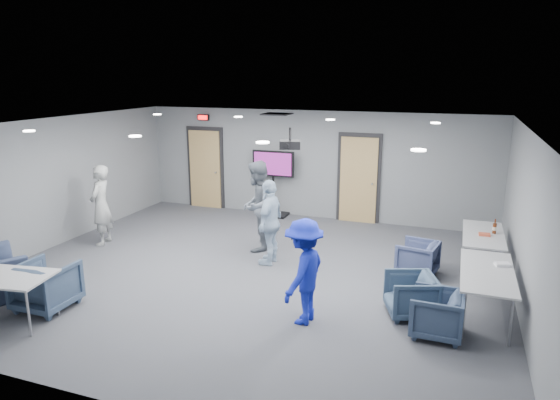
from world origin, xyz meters
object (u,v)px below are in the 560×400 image
(chair_right_b, at_px, (411,295))
(person_c, at_px, (270,222))
(chair_front_a, at_px, (46,286))
(projector, at_px, (290,144))
(person_d, at_px, (304,272))
(chair_right_a, at_px, (417,258))
(table_right_b, at_px, (487,274))
(chair_right_c, at_px, (437,314))
(bottle_right, at_px, (494,228))
(table_right_a, at_px, (483,236))
(tv_stand, at_px, (273,179))
(person_a, at_px, (101,205))
(person_b, at_px, (257,206))

(chair_right_b, bearing_deg, person_c, -135.31)
(chair_front_a, bearing_deg, person_c, -131.38)
(person_c, height_order, projector, projector)
(person_d, distance_m, chair_right_a, 2.85)
(person_d, height_order, table_right_b, person_d)
(chair_right_c, distance_m, bottle_right, 2.97)
(table_right_a, bearing_deg, bottle_right, -71.16)
(chair_right_c, xyz_separation_m, table_right_b, (0.65, 0.84, 0.36))
(bottle_right, relative_size, tv_stand, 0.16)
(person_a, bearing_deg, chair_right_c, 62.52)
(chair_right_a, bearing_deg, chair_right_c, 22.24)
(person_a, bearing_deg, chair_right_b, 65.82)
(person_d, distance_m, bottle_right, 4.07)
(chair_right_b, xyz_separation_m, chair_front_a, (-5.35, -1.69, 0.05))
(bottle_right, bearing_deg, table_right_a, -161.16)
(chair_right_a, xyz_separation_m, bottle_right, (1.28, 0.63, 0.52))
(table_right_a, xyz_separation_m, projector, (-3.26, -1.47, 1.72))
(person_c, distance_m, table_right_a, 3.94)
(person_a, bearing_deg, person_c, 78.28)
(person_a, height_order, chair_right_c, person_a)
(person_d, distance_m, chair_right_c, 1.94)
(chair_right_b, relative_size, bottle_right, 2.58)
(tv_stand, bearing_deg, person_d, -64.88)
(chair_right_c, bearing_deg, bottle_right, 165.03)
(person_a, height_order, person_d, person_a)
(chair_right_a, relative_size, bottle_right, 2.49)
(projector, bearing_deg, tv_stand, 97.78)
(chair_right_b, bearing_deg, person_a, -119.83)
(chair_right_c, bearing_deg, table_right_a, 168.17)
(person_a, bearing_deg, table_right_a, 84.02)
(chair_right_b, xyz_separation_m, chair_right_c, (0.40, -0.49, -0.00))
(chair_right_a, bearing_deg, bottle_right, 126.79)
(tv_stand, bearing_deg, person_a, -128.55)
(table_right_a, relative_size, table_right_b, 0.94)
(table_right_a, bearing_deg, person_b, 94.15)
(person_d, height_order, projector, projector)
(chair_right_c, relative_size, chair_front_a, 0.86)
(chair_right_c, xyz_separation_m, table_right_a, (0.65, 2.74, 0.36))
(person_a, relative_size, tv_stand, 1.02)
(person_d, bearing_deg, table_right_a, 146.82)
(person_d, distance_m, tv_stand, 5.74)
(table_right_b, bearing_deg, person_c, 76.06)
(chair_right_b, bearing_deg, table_right_a, 134.94)
(chair_right_c, bearing_deg, chair_right_b, -138.96)
(chair_right_a, relative_size, table_right_a, 0.40)
(person_c, bearing_deg, tv_stand, -159.70)
(person_c, relative_size, projector, 3.92)
(person_b, height_order, person_d, person_b)
(table_right_a, height_order, projector, projector)
(person_c, xyz_separation_m, bottle_right, (4.00, 1.01, 0.01))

